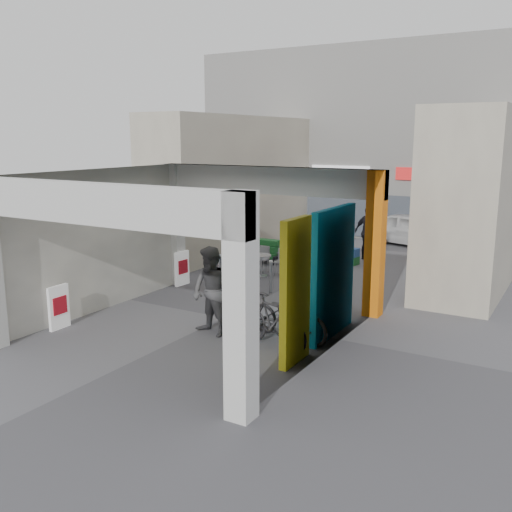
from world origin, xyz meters
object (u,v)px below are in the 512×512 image
Objects in this scene: cafe_set at (262,265)px; man_with_dog at (227,292)px; border_collie at (229,310)px; produce_stand at (264,254)px; bicycle_front at (289,316)px; man_crates at (369,232)px; man_back_turned at (211,292)px; white_van at (413,230)px; man_elderly at (316,279)px; bicycle_rear at (273,321)px.

man_with_dog is at bearing -68.70° from cafe_set.
border_collie is 0.42× the size of man_with_dog.
border_collie is at bearing -79.39° from man_with_dog.
bicycle_front is at bearing -80.74° from produce_stand.
man_with_dog is 0.89× the size of man_crates.
bicycle_front is (1.58, 0.57, -0.45)m from man_back_turned.
produce_stand is 6.99m from man_with_dog.
cafe_set is 4.38m from man_crates.
bicycle_front is 12.07m from white_van.
man_back_turned reaches higher than border_collie.
white_van is at bearing 33.76° from produce_stand.
border_collie is 0.36× the size of bicycle_front.
man_elderly is 0.92× the size of bicycle_rear.
border_collie is 0.42× the size of man_elderly.
man_back_turned reaches higher than man_with_dog.
bicycle_front is (1.31, -8.64, -0.45)m from man_crates.
cafe_set is 5.30m from man_with_dog.
man_with_dog is at bearing -91.50° from produce_stand.
produce_stand reaches higher than border_collie.
bicycle_rear is (-0.08, -0.54, 0.03)m from bicycle_front.
bicycle_rear is at bearing 143.71° from man_with_dog.
man_with_dog is 8.69m from man_crates.
cafe_set is 1.88× the size of border_collie.
man_back_turned is at bearing -106.75° from man_elderly.
border_collie is (1.68, -4.48, -0.00)m from cafe_set.
produce_stand is at bearing 163.90° from white_van.
cafe_set is at bearing -86.93° from produce_stand.
border_collie is 0.76m from man_with_dog.
border_collie is 11.72m from white_van.
produce_stand is 0.61× the size of man_back_turned.
man_elderly is 10.03m from white_van.
cafe_set reaches higher than produce_stand.
man_with_dog is at bearing 97.83° from man_back_turned.
produce_stand is at bearing 43.39° from bicycle_front.
man_elderly is (1.22, 2.08, -0.01)m from man_with_dog.
man_crates is 1.05× the size of bicycle_rear.
man_back_turned reaches higher than bicycle_front.
man_elderly is (1.28, 2.60, -0.13)m from man_back_turned.
man_crates is 0.51× the size of white_van.
produce_stand is 0.69× the size of man_with_dog.
man_back_turned is 1.15× the size of man_elderly.
man_crates is at bearing 18.51° from bicycle_front.
bicycle_rear is (1.69, -0.92, 0.27)m from border_collie.
man_elderly is 0.85× the size of bicycle_front.
white_van is (-0.68, 12.05, 0.12)m from bicycle_front.
man_crates reaches higher than man_elderly.
border_collie is at bearing -69.42° from cafe_set.
bicycle_rear is (0.23, -2.57, -0.30)m from man_elderly.
white_van reaches higher than produce_stand.
white_van reaches higher than bicycle_front.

